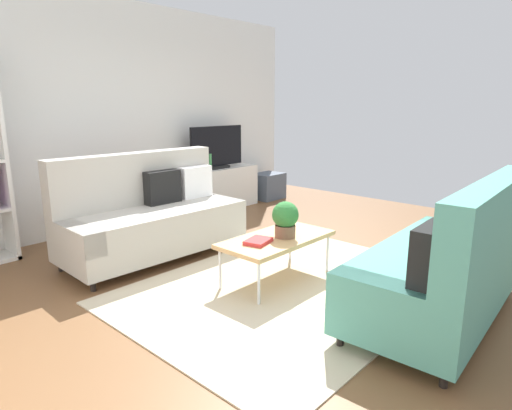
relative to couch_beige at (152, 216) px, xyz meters
name	(u,v)px	position (x,y,z in m)	size (l,w,h in m)	color
ground_plane	(276,277)	(0.44, -1.37, -0.45)	(7.68, 7.68, 0.00)	brown
wall_far	(112,116)	(0.44, 1.43, 1.00)	(6.40, 0.12, 2.90)	white
area_rug	(290,287)	(0.33, -1.62, -0.44)	(2.90, 2.20, 0.01)	beige
couch_beige	(152,216)	(0.00, 0.00, 0.00)	(1.92, 0.89, 1.10)	#B2ADA3
couch_green	(448,264)	(0.67, -2.84, -0.01)	(1.94, 0.93, 1.10)	teal
coffee_table	(277,240)	(0.38, -1.42, -0.05)	(1.10, 0.56, 0.42)	tan
tv_console	(217,189)	(1.93, 1.09, -0.13)	(1.40, 0.44, 0.64)	silver
tv	(217,148)	(1.93, 1.07, 0.51)	(1.00, 0.20, 0.64)	black
storage_trunk	(268,186)	(3.03, 0.99, -0.23)	(0.52, 0.40, 0.44)	#4C5666
potted_plant	(285,218)	(0.44, -1.47, 0.15)	(0.24, 0.24, 0.33)	brown
table_book_0	(258,241)	(0.14, -1.41, -0.01)	(0.24, 0.18, 0.03)	red
vase_0	(184,167)	(1.35, 1.14, 0.26)	(0.08, 0.08, 0.13)	#B24C4C
vase_1	(192,165)	(1.50, 1.14, 0.28)	(0.10, 0.10, 0.18)	#B24C4C
bottle_0	(204,165)	(1.66, 1.05, 0.27)	(0.06, 0.06, 0.15)	silver
bottle_1	(210,162)	(1.77, 1.05, 0.31)	(0.05, 0.05, 0.24)	#3F8C4C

